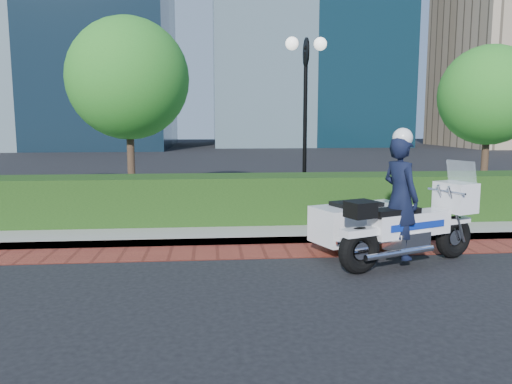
{
  "coord_description": "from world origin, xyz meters",
  "views": [
    {
      "loc": [
        -1.33,
        -7.18,
        2.31
      ],
      "look_at": [
        -0.51,
        2.09,
        1.0
      ],
      "focal_mm": 35.0,
      "sensor_mm": 36.0,
      "label": 1
    }
  ],
  "objects": [
    {
      "name": "ground",
      "position": [
        0.0,
        0.0,
        0.0
      ],
      "size": [
        120.0,
        120.0,
        0.0
      ],
      "primitive_type": "plane",
      "color": "black",
      "rests_on": "ground"
    },
    {
      "name": "brick_strip",
      "position": [
        0.0,
        1.5,
        0.01
      ],
      "size": [
        60.0,
        1.0,
        0.01
      ],
      "primitive_type": "cube",
      "color": "maroon",
      "rests_on": "ground"
    },
    {
      "name": "sidewalk",
      "position": [
        0.0,
        6.0,
        0.07
      ],
      "size": [
        60.0,
        8.0,
        0.15
      ],
      "primitive_type": "cube",
      "color": "gray",
      "rests_on": "ground"
    },
    {
      "name": "hedge_main",
      "position": [
        0.0,
        3.6,
        0.65
      ],
      "size": [
        18.0,
        1.2,
        1.0
      ],
      "primitive_type": "cube",
      "color": "black",
      "rests_on": "sidewalk"
    },
    {
      "name": "lamppost",
      "position": [
        1.0,
        5.2,
        2.96
      ],
      "size": [
        1.02,
        0.7,
        4.21
      ],
      "color": "black",
      "rests_on": "sidewalk"
    },
    {
      "name": "tree_b",
      "position": [
        -3.5,
        6.5,
        3.43
      ],
      "size": [
        3.2,
        3.2,
        4.89
      ],
      "color": "#332319",
      "rests_on": "sidewalk"
    },
    {
      "name": "tree_c",
      "position": [
        6.5,
        6.5,
        3.05
      ],
      "size": [
        2.8,
        2.8,
        4.3
      ],
      "color": "#332319",
      "rests_on": "sidewalk"
    },
    {
      "name": "police_motorcycle",
      "position": [
        1.58,
        0.74,
        0.76
      ],
      "size": [
        2.81,
        2.09,
        2.22
      ],
      "rotation": [
        0.0,
        0.0,
        0.38
      ],
      "color": "black",
      "rests_on": "ground"
    }
  ]
}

